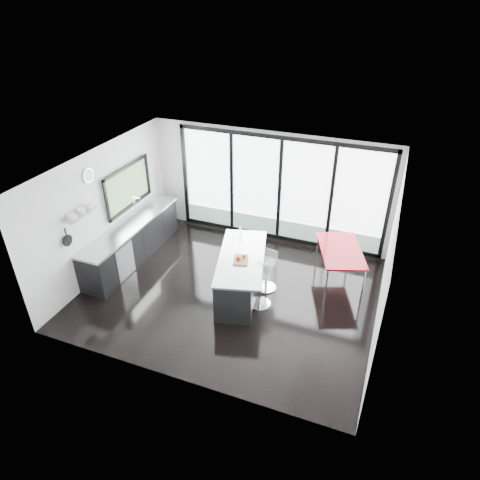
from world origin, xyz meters
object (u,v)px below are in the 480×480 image
at_px(bar_stool_near, 260,291).
at_px(red_table, 339,265).
at_px(bar_stool_far, 266,275).
at_px(island, 238,274).

bearing_deg(bar_stool_near, red_table, 61.03).
distance_m(bar_stool_near, bar_stool_far, 0.58).
bearing_deg(bar_stool_far, red_table, 42.81).
height_order(bar_stool_near, red_table, red_table).
relative_size(island, bar_stool_near, 3.28).
xyz_separation_m(island, bar_stool_far, (0.53, 0.31, -0.10)).
height_order(bar_stool_far, red_table, red_table).
xyz_separation_m(bar_stool_near, bar_stool_far, (-0.05, 0.57, -0.01)).
bearing_deg(red_table, bar_stool_near, -133.13).
height_order(island, bar_stool_near, island).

